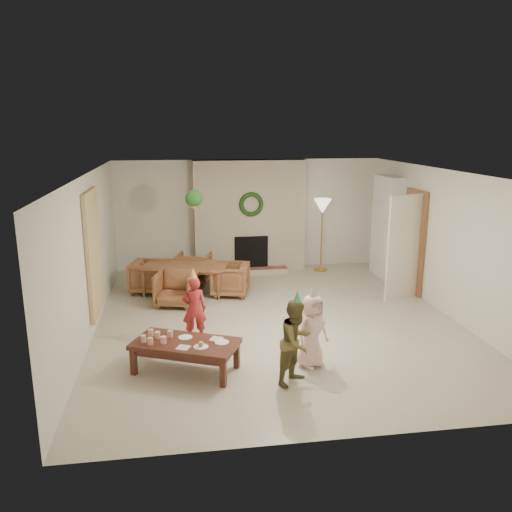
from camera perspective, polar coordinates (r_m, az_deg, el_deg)
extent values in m
plane|color=#B7B29E|center=(8.94, 2.30, -7.09)|extent=(7.00, 7.00, 0.00)
plane|color=white|center=(8.37, 2.47, 9.09)|extent=(7.00, 7.00, 0.00)
plane|color=silver|center=(11.96, -0.81, 4.55)|extent=(7.00, 0.00, 7.00)
plane|color=silver|center=(5.33, 9.63, -7.89)|extent=(7.00, 0.00, 7.00)
plane|color=silver|center=(8.53, -17.81, 0.00)|extent=(0.00, 7.00, 7.00)
plane|color=silver|center=(9.59, 20.27, 1.30)|extent=(0.00, 7.00, 7.00)
cube|color=#4F2415|center=(11.76, -0.68, 4.39)|extent=(2.50, 0.40, 2.50)
cube|color=maroon|center=(11.68, -0.42, -1.65)|extent=(1.60, 0.30, 0.12)
cube|color=black|center=(11.75, -0.55, 0.40)|extent=(0.75, 0.12, 0.75)
torus|color=#173815|center=(11.49, -0.52, 5.68)|extent=(0.54, 0.10, 0.54)
cylinder|color=gold|center=(12.07, 7.09, -1.47)|extent=(0.31, 0.31, 0.03)
cylinder|color=gold|center=(11.89, 7.20, 2.03)|extent=(0.03, 0.03, 1.48)
cone|color=beige|center=(11.76, 7.31, 5.43)|extent=(0.40, 0.40, 0.33)
cube|color=white|center=(11.58, 14.11, 3.06)|extent=(0.30, 1.00, 2.20)
cube|color=white|center=(11.71, 13.83, -0.06)|extent=(0.30, 0.92, 0.03)
cube|color=white|center=(11.62, 13.94, 1.85)|extent=(0.30, 0.92, 0.03)
cube|color=white|center=(11.55, 14.06, 3.79)|extent=(0.30, 0.92, 0.03)
cube|color=white|center=(11.49, 14.18, 5.76)|extent=(0.30, 0.92, 0.03)
cube|color=maroon|center=(11.54, 14.06, 0.43)|extent=(0.20, 0.40, 0.24)
cube|color=#293A97|center=(11.63, 13.80, 2.58)|extent=(0.20, 0.44, 0.24)
cube|color=#AF8C25|center=(11.43, 14.20, 4.34)|extent=(0.20, 0.36, 0.22)
cube|color=brown|center=(10.66, 16.92, 1.51)|extent=(0.05, 0.86, 2.04)
cube|color=beige|center=(10.17, 15.89, 0.89)|extent=(0.77, 0.32, 2.00)
cube|color=beige|center=(8.72, -17.35, 0.32)|extent=(0.06, 1.20, 2.00)
imported|color=brown|center=(10.36, -7.75, -2.54)|extent=(1.82, 1.31, 0.57)
imported|color=brown|center=(9.69, -8.79, -3.57)|extent=(0.84, 0.85, 0.63)
imported|color=brown|center=(11.02, -6.86, -1.33)|extent=(0.84, 0.85, 0.63)
imported|color=brown|center=(10.55, -11.55, -2.23)|extent=(0.85, 0.84, 0.63)
imported|color=brown|center=(10.17, -2.85, -2.56)|extent=(0.85, 0.84, 0.63)
cylinder|color=tan|center=(9.75, -6.86, 7.63)|extent=(0.01, 0.01, 0.70)
cylinder|color=#A05E33|center=(9.79, -6.80, 5.60)|extent=(0.16, 0.16, 0.12)
sphere|color=#1A4C19|center=(9.77, -6.82, 6.29)|extent=(0.32, 0.32, 0.32)
cube|color=#4A2218|center=(7.11, -7.75, -9.51)|extent=(1.55, 1.20, 0.06)
cube|color=#4A2218|center=(7.14, -7.73, -10.06)|extent=(1.41, 1.06, 0.09)
cube|color=#4A2218|center=(7.23, -13.26, -11.22)|extent=(0.10, 0.10, 0.36)
cube|color=#4A2218|center=(6.76, -3.62, -12.74)|extent=(0.10, 0.10, 0.36)
cube|color=#4A2218|center=(7.68, -11.23, -9.56)|extent=(0.10, 0.10, 0.36)
cube|color=#4A2218|center=(7.24, -2.13, -10.81)|extent=(0.10, 0.10, 0.36)
cylinder|color=white|center=(7.17, -12.24, -8.83)|extent=(0.10, 0.10, 0.10)
cylinder|color=white|center=(7.34, -11.46, -8.23)|extent=(0.10, 0.10, 0.10)
cylinder|color=white|center=(7.07, -11.51, -9.13)|extent=(0.10, 0.10, 0.10)
cylinder|color=white|center=(7.24, -10.74, -8.51)|extent=(0.10, 0.10, 0.10)
cylinder|color=white|center=(7.08, -10.11, -9.04)|extent=(0.10, 0.10, 0.10)
cylinder|color=white|center=(7.25, -9.38, -8.42)|extent=(0.10, 0.10, 0.10)
cylinder|color=white|center=(7.23, -7.75, -8.81)|extent=(0.25, 0.25, 0.01)
cylinder|color=white|center=(6.91, -6.05, -9.85)|extent=(0.25, 0.25, 0.01)
cylinder|color=white|center=(7.03, -3.76, -9.40)|extent=(0.25, 0.25, 0.01)
sphere|color=tan|center=(6.90, -6.06, -9.54)|extent=(0.10, 0.10, 0.07)
cube|color=#DBA1AC|center=(6.92, -7.98, -9.90)|extent=(0.21, 0.21, 0.01)
cube|color=#DBA1AC|center=(7.13, -4.35, -9.04)|extent=(0.21, 0.21, 0.01)
imported|color=maroon|center=(8.02, -6.78, -5.80)|extent=(0.38, 0.26, 1.02)
cone|color=#ECE24E|center=(7.85, -6.90, -1.98)|extent=(0.18, 0.18, 0.19)
imported|color=brown|center=(6.73, 4.45, -9.33)|extent=(0.68, 0.68, 1.11)
cone|color=#439D62|center=(6.52, 4.55, -4.50)|extent=(0.17, 0.17, 0.18)
imported|color=#FAC8C9|center=(7.20, 6.17, -8.16)|extent=(0.59, 0.52, 1.02)
cone|color=#AEB0B5|center=(7.01, 6.29, -3.97)|extent=(0.17, 0.17, 0.18)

